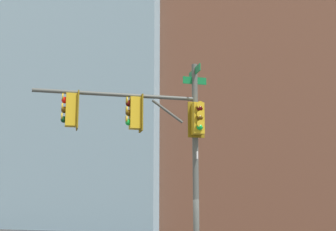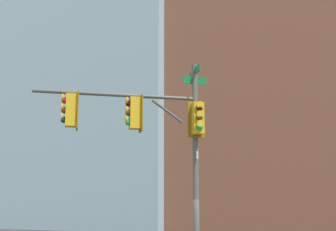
# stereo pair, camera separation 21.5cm
# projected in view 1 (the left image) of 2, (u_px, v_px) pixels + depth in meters

# --- Properties ---
(signal_pole_assembly) EXTENTS (4.29, 3.93, 6.89)m
(signal_pole_assembly) POSITION_uv_depth(u_px,v_px,m) (153.00, 128.00, 14.59)
(signal_pole_assembly) COLOR #4C514C
(signal_pole_assembly) RESTS_ON ground_plane
(building_brick_midblock) EXTENTS (17.78, 18.25, 39.89)m
(building_brick_midblock) POSITION_uv_depth(u_px,v_px,m) (218.00, 77.00, 64.38)
(building_brick_midblock) COLOR brown
(building_brick_midblock) RESTS_ON ground_plane
(building_glass_tower) EXTENTS (28.73, 27.40, 57.39)m
(building_glass_tower) POSITION_uv_depth(u_px,v_px,m) (115.00, 12.00, 64.31)
(building_glass_tower) COLOR #8CB2C6
(building_glass_tower) RESTS_ON ground_plane
(building_brick_farside) EXTENTS (17.83, 14.37, 45.76)m
(building_brick_farside) POSITION_uv_depth(u_px,v_px,m) (34.00, 78.00, 75.80)
(building_brick_farside) COLOR brown
(building_brick_farside) RESTS_ON ground_plane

